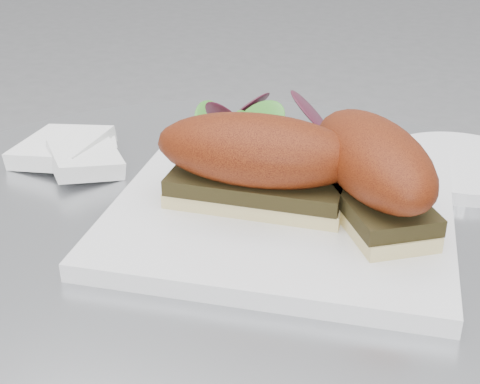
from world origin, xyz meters
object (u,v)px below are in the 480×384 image
at_px(sandwich_left, 257,160).
at_px(saucer, 459,166).
at_px(plate, 284,206).
at_px(sandwich_right, 372,168).

height_order(sandwich_left, saucer, sandwich_left).
bearing_deg(sandwich_left, plate, 38.50).
bearing_deg(plate, sandwich_right, -2.20).
distance_m(plate, saucer, 0.20).
bearing_deg(saucer, sandwich_right, -115.82).
height_order(sandwich_right, saucer, sandwich_right).
height_order(plate, saucer, plate).
relative_size(plate, sandwich_left, 1.61).
height_order(sandwich_left, sandwich_right, same).
bearing_deg(plate, sandwich_left, -138.30).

